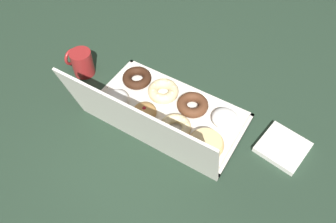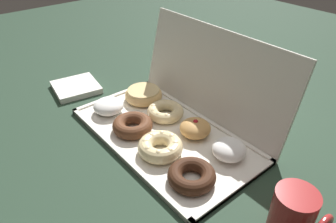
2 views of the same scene
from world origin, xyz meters
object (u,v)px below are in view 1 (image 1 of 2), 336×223
(glazed_ring_donut_4, at_px, (206,144))
(cruller_donut_5, at_px, (175,127))
(chocolate_cake_ring_donut_3, at_px, (137,78))
(napkin_stack, at_px, (283,147))
(powdered_filled_donut_7, at_px, (117,99))
(chocolate_cake_ring_donut_1, at_px, (193,105))
(coffee_mug, at_px, (82,61))
(donut_box, at_px, (169,112))
(powdered_filled_donut_0, at_px, (225,118))
(cruller_donut_2, at_px, (163,91))
(jelly_filled_donut_6, at_px, (145,112))

(glazed_ring_donut_4, height_order, cruller_donut_5, glazed_ring_donut_4)
(chocolate_cake_ring_donut_3, bearing_deg, napkin_stack, -179.48)
(chocolate_cake_ring_donut_3, height_order, cruller_donut_5, same)
(glazed_ring_donut_4, bearing_deg, powdered_filled_donut_7, 0.12)
(glazed_ring_donut_4, height_order, powdered_filled_donut_7, powdered_filled_donut_7)
(chocolate_cake_ring_donut_3, height_order, napkin_stack, chocolate_cake_ring_donut_3)
(chocolate_cake_ring_donut_1, xyz_separation_m, coffee_mug, (0.45, 0.05, 0.03))
(donut_box, xyz_separation_m, chocolate_cake_ring_donut_1, (-0.06, -0.06, 0.02))
(powdered_filled_donut_0, bearing_deg, chocolate_cake_ring_donut_3, -0.46)
(chocolate_cake_ring_donut_1, bearing_deg, donut_box, 41.30)
(chocolate_cake_ring_donut_1, xyz_separation_m, cruller_donut_2, (0.12, 0.00, 0.00))
(chocolate_cake_ring_donut_3, height_order, jelly_filled_donut_6, jelly_filled_donut_6)
(napkin_stack, bearing_deg, chocolate_cake_ring_donut_3, 0.52)
(donut_box, relative_size, chocolate_cake_ring_donut_3, 4.80)
(cruller_donut_2, bearing_deg, cruller_donut_5, 136.33)
(glazed_ring_donut_4, xyz_separation_m, cruller_donut_5, (0.12, -0.01, -0.00))
(cruller_donut_2, bearing_deg, coffee_mug, 8.72)
(powdered_filled_donut_0, height_order, chocolate_cake_ring_donut_1, powdered_filled_donut_0)
(cruller_donut_2, xyz_separation_m, napkin_stack, (-0.45, -0.01, -0.02))
(donut_box, distance_m, napkin_stack, 0.40)
(chocolate_cake_ring_donut_1, xyz_separation_m, glazed_ring_donut_4, (-0.11, 0.12, 0.00))
(glazed_ring_donut_4, distance_m, jelly_filled_donut_6, 0.24)
(glazed_ring_donut_4, relative_size, jelly_filled_donut_6, 1.41)
(napkin_stack, bearing_deg, powdered_filled_donut_0, 2.23)
(chocolate_cake_ring_donut_1, xyz_separation_m, powdered_filled_donut_7, (0.24, 0.12, 0.01))
(napkin_stack, bearing_deg, cruller_donut_5, 20.53)
(cruller_donut_2, bearing_deg, powdered_filled_donut_7, 45.17)
(powdered_filled_donut_0, height_order, powdered_filled_donut_7, powdered_filled_donut_7)
(cruller_donut_5, bearing_deg, donut_box, -43.55)
(chocolate_cake_ring_donut_3, distance_m, powdered_filled_donut_7, 0.13)
(chocolate_cake_ring_donut_1, height_order, cruller_donut_5, chocolate_cake_ring_donut_1)
(coffee_mug, bearing_deg, chocolate_cake_ring_donut_1, -173.50)
(chocolate_cake_ring_donut_3, height_order, powdered_filled_donut_7, powdered_filled_donut_7)
(donut_box, relative_size, chocolate_cake_ring_donut_1, 4.76)
(donut_box, relative_size, jelly_filled_donut_6, 6.28)
(cruller_donut_2, height_order, glazed_ring_donut_4, cruller_donut_2)
(donut_box, relative_size, glazed_ring_donut_4, 4.45)
(chocolate_cake_ring_donut_3, xyz_separation_m, jelly_filled_donut_6, (-0.12, 0.12, 0.01))
(powdered_filled_donut_7, xyz_separation_m, napkin_stack, (-0.57, -0.13, -0.02))
(powdered_filled_donut_0, xyz_separation_m, cruller_donut_2, (0.24, 0.00, -0.00))
(jelly_filled_donut_6, distance_m, napkin_stack, 0.47)
(glazed_ring_donut_4, relative_size, cruller_donut_5, 1.10)
(chocolate_cake_ring_donut_3, relative_size, powdered_filled_donut_7, 1.31)
(powdered_filled_donut_7, height_order, coffee_mug, coffee_mug)
(powdered_filled_donut_0, bearing_deg, coffee_mug, 5.40)
(glazed_ring_donut_4, xyz_separation_m, powdered_filled_donut_7, (0.35, 0.00, 0.00))
(coffee_mug, height_order, napkin_stack, coffee_mug)
(chocolate_cake_ring_donut_1, bearing_deg, powdered_filled_donut_0, -178.69)
(napkin_stack, bearing_deg, glazed_ring_donut_4, 31.22)
(cruller_donut_5, distance_m, napkin_stack, 0.36)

